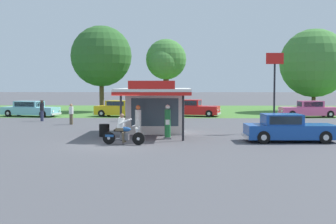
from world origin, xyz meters
TOP-DOWN VIEW (x-y plane):
  - ground_plane at (0.00, 0.00)m, footprint 300.00×300.00m
  - grass_verge_strip at (0.00, 30.00)m, footprint 120.00×24.00m
  - service_station_kiosk at (1.89, 5.60)m, footprint 4.27×6.56m
  - gas_pump_nearside at (1.07, 2.45)m, footprint 0.44×0.44m
  - gas_pump_offside at (2.72, 2.45)m, footprint 0.44×0.44m
  - motorcycle_with_rider at (0.52, 0.00)m, footprint 2.18×0.73m
  - featured_classic_sedan at (9.18, 1.47)m, footprint 4.94×2.12m
  - parked_car_back_row_far_left at (15.37, 19.50)m, footprint 5.45×2.14m
  - parked_car_back_row_left at (4.75, 20.56)m, footprint 5.12×2.99m
  - parked_car_back_row_centre_right at (-10.76, 19.76)m, footprint 5.81×3.08m
  - parked_car_back_row_centre_left at (-2.14, 19.76)m, footprint 5.31×2.93m
  - bystander_leaning_by_kiosk at (-8.00, 14.38)m, footprint 0.38×0.38m
  - bystander_standing_back_lot at (-4.84, 11.38)m, footprint 0.34×0.34m
  - bystander_chatting_near_pumps at (-0.99, 14.89)m, footprint 0.34×0.34m
  - tree_oak_left at (1.81, 27.68)m, footprint 4.50×4.85m
  - tree_oak_far_left at (18.36, 28.19)m, footprint 7.60×7.60m
  - tree_oak_centre at (-5.24, 27.66)m, footprint 6.76×6.76m
  - roadside_pole_sign at (9.38, 6.08)m, footprint 1.10×0.12m
  - spare_tire_stack at (-1.02, 3.58)m, footprint 0.60×0.60m

SIDE VIEW (x-z plane):
  - ground_plane at x=0.00m, z-range 0.00..0.00m
  - grass_verge_strip at x=0.00m, z-range 0.00..0.01m
  - spare_tire_stack at x=-1.02m, z-range 0.00..0.72m
  - motorcycle_with_rider at x=0.52m, z-range -0.14..1.44m
  - featured_classic_sedan at x=9.18m, z-range -0.06..1.41m
  - parked_car_back_row_centre_right at x=-10.76m, z-range -0.05..1.41m
  - parked_car_back_row_far_left at x=15.37m, z-range -0.07..1.44m
  - parked_car_back_row_centre_left at x=-2.14m, z-range -0.06..1.46m
  - parked_car_back_row_left at x=4.75m, z-range -0.08..1.50m
  - bystander_standing_back_lot at x=-4.84m, z-range 0.04..1.61m
  - gas_pump_nearside at x=1.07m, z-range -0.08..1.81m
  - gas_pump_offside at x=2.72m, z-range -0.08..1.84m
  - bystander_chatting_near_pumps at x=-0.99m, z-range 0.05..1.75m
  - bystander_leaning_by_kiosk at x=-8.00m, z-range 0.07..1.81m
  - service_station_kiosk at x=1.89m, z-range 0.03..3.27m
  - roadside_pole_sign at x=9.38m, z-range 0.90..5.93m
  - tree_oak_far_left at x=18.36m, z-range 0.80..10.00m
  - tree_oak_left at x=1.81m, z-range 1.62..9.70m
  - tree_oak_centre at x=-5.24m, z-range 1.23..10.79m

